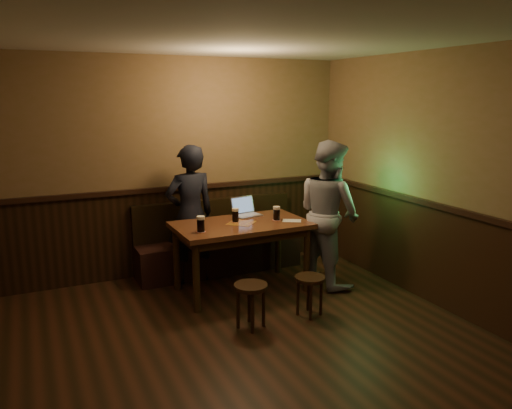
{
  "coord_description": "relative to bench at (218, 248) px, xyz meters",
  "views": [
    {
      "loc": [
        -1.6,
        -3.26,
        2.3
      ],
      "look_at": [
        0.8,
        1.87,
        1.07
      ],
      "focal_mm": 35.0,
      "sensor_mm": 36.0,
      "label": 1
    }
  ],
  "objects": [
    {
      "name": "room",
      "position": [
        -0.65,
        -2.53,
        0.89
      ],
      "size": [
        5.04,
        6.04,
        2.84
      ],
      "color": "black",
      "rests_on": "ground"
    },
    {
      "name": "bench",
      "position": [
        0.0,
        0.0,
        0.0
      ],
      "size": [
        2.2,
        0.5,
        0.95
      ],
      "color": "black",
      "rests_on": "ground"
    },
    {
      "name": "pub_table",
      "position": [
        -0.0,
        -0.77,
        0.42
      ],
      "size": [
        1.58,
        0.92,
        0.84
      ],
      "rotation": [
        0.0,
        0.0,
        0.02
      ],
      "color": "#583219",
      "rests_on": "ground"
    },
    {
      "name": "stool_left",
      "position": [
        -0.31,
        -1.73,
        0.06
      ],
      "size": [
        0.42,
        0.42,
        0.46
      ],
      "rotation": [
        0.0,
        0.0,
        -0.29
      ],
      "color": "black",
      "rests_on": "ground"
    },
    {
      "name": "stool_right",
      "position": [
        0.38,
        -1.73,
        0.04
      ],
      "size": [
        0.43,
        0.43,
        0.44
      ],
      "rotation": [
        0.0,
        0.0,
        -0.43
      ],
      "color": "black",
      "rests_on": "ground"
    },
    {
      "name": "pint_left",
      "position": [
        -0.56,
        -0.95,
        0.62
      ],
      "size": [
        0.12,
        0.12,
        0.18
      ],
      "color": "#A02C13",
      "rests_on": "pub_table"
    },
    {
      "name": "pint_mid",
      "position": [
        -0.04,
        -0.7,
        0.61
      ],
      "size": [
        0.11,
        0.11,
        0.17
      ],
      "color": "#A02C13",
      "rests_on": "pub_table"
    },
    {
      "name": "pint_right",
      "position": [
        0.44,
        -0.83,
        0.61
      ],
      "size": [
        0.11,
        0.11,
        0.17
      ],
      "color": "#A02C13",
      "rests_on": "pub_table"
    },
    {
      "name": "laptop",
      "position": [
        0.2,
        -0.44,
        0.59
      ],
      "size": [
        0.37,
        0.32,
        0.23
      ],
      "rotation": [
        0.0,
        0.0,
        0.18
      ],
      "color": "silver",
      "rests_on": "pub_table"
    },
    {
      "name": "menu",
      "position": [
        0.59,
        -0.94,
        0.53
      ],
      "size": [
        0.27,
        0.24,
        0.0
      ],
      "primitive_type": "cube",
      "rotation": [
        0.0,
        0.0,
        -0.53
      ],
      "color": "silver",
      "rests_on": "pub_table"
    },
    {
      "name": "person_suit",
      "position": [
        -0.45,
        -0.22,
        0.56
      ],
      "size": [
        0.67,
        0.47,
        1.73
      ],
      "primitive_type": "imported",
      "rotation": [
        0.0,
        0.0,
        3.23
      ],
      "color": "black",
      "rests_on": "ground"
    },
    {
      "name": "person_grey",
      "position": [
        1.08,
        -0.98,
        0.58
      ],
      "size": [
        0.76,
        0.93,
        1.79
      ],
      "primitive_type": "imported",
      "rotation": [
        0.0,
        0.0,
        1.67
      ],
      "color": "gray",
      "rests_on": "ground"
    }
  ]
}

